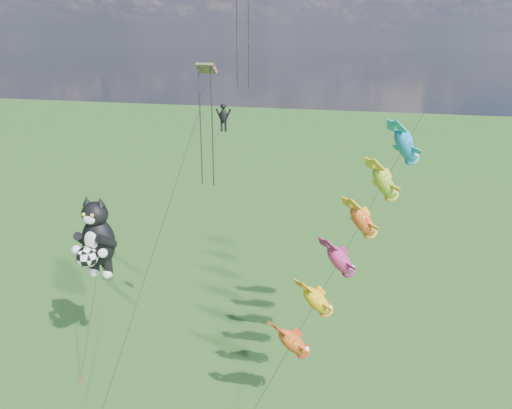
# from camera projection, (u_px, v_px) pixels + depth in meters

# --- Properties ---
(cat_kite_rig) EXTENTS (2.54, 4.16, 11.76)m
(cat_kite_rig) POSITION_uv_depth(u_px,v_px,m) (96.00, 238.00, 32.17)
(cat_kite_rig) COLOR brown
(cat_kite_rig) RESTS_ON ground
(fish_windsock_rig) EXTENTS (9.28, 13.12, 17.97)m
(fish_windsock_rig) POSITION_uv_depth(u_px,v_px,m) (351.00, 241.00, 28.81)
(fish_windsock_rig) COLOR brown
(fish_windsock_rig) RESTS_ON ground
(parafoil_rig) EXTENTS (4.15, 17.34, 27.83)m
(parafoil_rig) POSITION_uv_depth(u_px,v_px,m) (221.00, 88.00, 28.40)
(parafoil_rig) COLOR brown
(parafoil_rig) RESTS_ON ground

